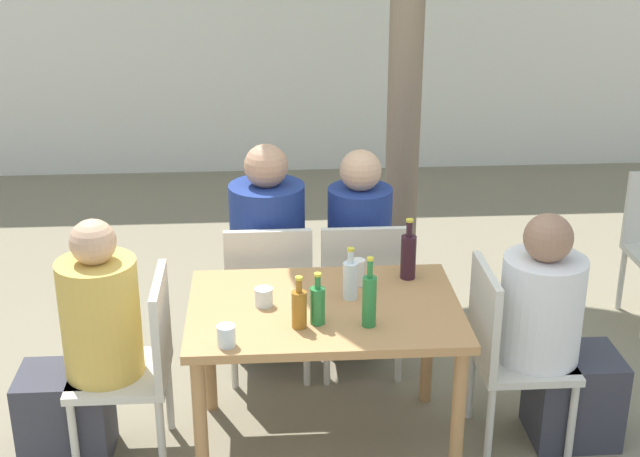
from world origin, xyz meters
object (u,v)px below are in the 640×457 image
person_seated_2 (268,262)px  water_bottle_2 (350,279)px  green_bottle_0 (318,304)px  amber_bottle_4 (299,308)px  drinking_glass_1 (358,272)px  patio_chair_0 (138,359)px  drinking_glass_2 (226,336)px  wine_bottle_3 (408,255)px  green_bottle_1 (369,299)px  drinking_glass_0 (264,297)px  patio_chair_3 (362,289)px  person_seated_3 (357,264)px  person_seated_1 (556,342)px  patio_chair_1 (506,346)px  person_seated_0 (85,356)px  patio_chair_2 (269,292)px  dining_table_front (324,324)px

person_seated_2 → water_bottle_2: bearing=114.5°
person_seated_2 → green_bottle_0: size_ratio=5.36×
amber_bottle_4 → drinking_glass_1: (0.29, 0.40, -0.03)m
patio_chair_0 → drinking_glass_2: size_ratio=9.92×
wine_bottle_3 → amber_bottle_4: bearing=-139.3°
green_bottle_1 → drinking_glass_0: green_bottle_1 is taller
green_bottle_0 → drinking_glass_1: (0.21, 0.37, -0.03)m
patio_chair_3 → person_seated_3: person_seated_3 is taller
person_seated_1 → patio_chair_1: bearing=90.0°
person_seated_2 → drinking_glass_1: size_ratio=9.80×
patio_chair_0 → drinking_glass_1: size_ratio=6.95×
patio_chair_3 → person_seated_2: size_ratio=0.71×
person_seated_0 → wine_bottle_3: size_ratio=3.94×
person_seated_1 → person_seated_3: 1.21m
patio_chair_0 → water_bottle_2: (0.96, 0.07, 0.33)m
patio_chair_3 → person_seated_0: (-1.32, -0.65, 0.02)m
patio_chair_1 → green_bottle_0: green_bottle_0 is taller
person_seated_0 → drinking_glass_1: bearing=99.2°
person_seated_2 → amber_bottle_4: (0.12, -1.06, 0.26)m
patio_chair_2 → drinking_glass_0: patio_chair_2 is taller
person_seated_0 → wine_bottle_3: 1.55m
drinking_glass_1 → drinking_glass_2: size_ratio=1.43×
patio_chair_1 → water_bottle_2: 0.79m
green_bottle_1 → drinking_glass_2: (-0.60, -0.14, -0.08)m
green_bottle_0 → drinking_glass_2: size_ratio=2.61×
water_bottle_2 → drinking_glass_2: bearing=-143.4°
dining_table_front → patio_chair_0: (-0.84, 0.00, -0.14)m
patio_chair_0 → patio_chair_2: (0.60, 0.65, 0.00)m
person_seated_3 → patio_chair_2: bearing=25.5°
patio_chair_3 → drinking_glass_1: 0.54m
patio_chair_1 → patio_chair_0: bearing=90.0°
dining_table_front → person_seated_0: person_seated_0 is taller
water_bottle_2 → amber_bottle_4: water_bottle_2 is taller
patio_chair_2 → person_seated_1: (1.31, -0.65, 0.02)m
water_bottle_2 → green_bottle_0: bearing=-124.7°
patio_chair_2 → drinking_glass_2: bearing=79.6°
drinking_glass_0 → drinking_glass_2: (-0.15, -0.36, 0.00)m
green_bottle_0 → patio_chair_3: bearing=70.7°
patio_chair_1 → drinking_glass_2: size_ratio=9.92×
patio_chair_0 → person_seated_2: bearing=145.6°
person_seated_0 → green_bottle_1: size_ratio=3.73×
green_bottle_0 → amber_bottle_4: size_ratio=1.01×
patio_chair_2 → drinking_glass_1: bearing=132.9°
dining_table_front → person_seated_3: bearing=74.6°
person_seated_2 → dining_table_front: bearing=105.6°
wine_bottle_3 → person_seated_1: bearing=-22.2°
green_bottle_1 → drinking_glass_0: 0.50m
patio_chair_0 → person_seated_0: 0.23m
green_bottle_0 → drinking_glass_1: size_ratio=1.83×
drinking_glass_0 → drinking_glass_1: drinking_glass_1 is taller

